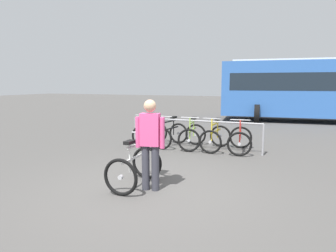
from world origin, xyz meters
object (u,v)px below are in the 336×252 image
(racked_bike_red, at_px, (240,139))
(person_with_featured_bike, at_px, (150,141))
(racked_bike_yellow, at_px, (216,138))
(featured_bicycle, at_px, (137,162))
(racked_bike_teal, at_px, (150,133))
(bus_distant, at_px, (327,87))
(racked_bike_lime, at_px, (192,136))
(racked_bike_black, at_px, (171,134))

(racked_bike_red, distance_m, person_with_featured_bike, 3.85)
(racked_bike_yellow, bearing_deg, featured_bicycle, -100.93)
(racked_bike_teal, relative_size, bus_distant, 0.11)
(racked_bike_teal, distance_m, racked_bike_red, 2.80)
(person_with_featured_bike, xyz_separation_m, bus_distant, (3.93, 11.95, 0.83))
(person_with_featured_bike, bearing_deg, racked_bike_lime, 95.68)
(racked_bike_teal, xyz_separation_m, racked_bike_black, (0.70, -0.00, -0.00))
(bus_distant, bearing_deg, racked_bike_red, -109.25)
(racked_bike_black, bearing_deg, racked_bike_yellow, -0.39)
(racked_bike_teal, xyz_separation_m, racked_bike_lime, (1.40, -0.01, 0.00))
(racked_bike_black, distance_m, featured_bicycle, 3.62)
(racked_bike_black, xyz_separation_m, racked_bike_yellow, (1.40, -0.01, 0.00))
(racked_bike_lime, xyz_separation_m, bus_distant, (4.29, 8.27, 1.37))
(featured_bicycle, distance_m, person_with_featured_bike, 0.60)
(person_with_featured_bike, height_order, bus_distant, bus_distant)
(racked_bike_lime, distance_m, featured_bicycle, 3.54)
(racked_bike_red, height_order, featured_bicycle, same)
(racked_bike_teal, height_order, person_with_featured_bike, person_with_featured_bike)
(featured_bicycle, height_order, bus_distant, bus_distant)
(racked_bike_red, xyz_separation_m, featured_bicycle, (-1.38, -3.53, 0.08))
(racked_bike_yellow, relative_size, racked_bike_red, 0.97)
(featured_bicycle, bearing_deg, racked_bike_red, 68.61)
(person_with_featured_bike, bearing_deg, racked_bike_teal, 115.57)
(racked_bike_red, xyz_separation_m, person_with_featured_bike, (-1.03, -3.67, 0.54))
(racked_bike_lime, xyz_separation_m, person_with_featured_bike, (0.37, -3.68, 0.54))
(racked_bike_yellow, relative_size, featured_bicycle, 0.96)
(racked_bike_yellow, bearing_deg, person_with_featured_bike, -95.18)
(racked_bike_black, distance_m, racked_bike_red, 2.10)
(racked_bike_lime, height_order, bus_distant, bus_distant)
(person_with_featured_bike, bearing_deg, racked_bike_yellow, 84.82)
(racked_bike_red, height_order, person_with_featured_bike, person_with_featured_bike)
(racked_bike_black, height_order, bus_distant, bus_distant)
(featured_bicycle, bearing_deg, racked_bike_yellow, 79.07)
(racked_bike_teal, xyz_separation_m, bus_distant, (5.69, 8.26, 1.37))
(featured_bicycle, bearing_deg, racked_bike_teal, 111.74)
(racked_bike_teal, relative_size, featured_bicycle, 0.99)
(racked_bike_teal, relative_size, person_with_featured_bike, 0.71)
(person_with_featured_bike, relative_size, bus_distant, 0.16)
(racked_bike_teal, height_order, racked_bike_lime, same)
(bus_distant, bearing_deg, person_with_featured_bike, -108.18)
(racked_bike_teal, distance_m, racked_bike_lime, 1.40)
(racked_bike_red, relative_size, featured_bicycle, 0.99)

